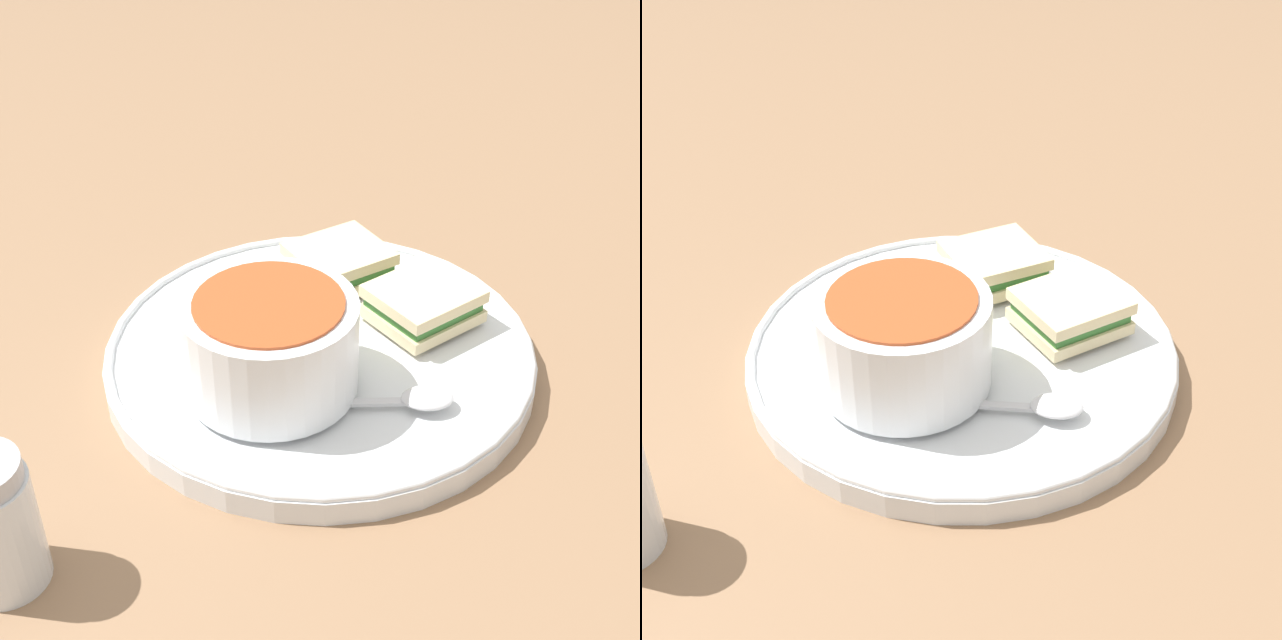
# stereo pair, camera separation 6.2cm
# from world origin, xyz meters

# --- Properties ---
(ground_plane) EXTENTS (2.40, 2.40, 0.00)m
(ground_plane) POSITION_xyz_m (0.00, 0.00, 0.00)
(ground_plane) COLOR #8E6B4C
(plate) EXTENTS (0.30, 0.30, 0.02)m
(plate) POSITION_xyz_m (0.00, 0.00, 0.01)
(plate) COLOR white
(plate) RESTS_ON ground_plane
(soup_bowl) EXTENTS (0.11, 0.11, 0.07)m
(soup_bowl) POSITION_xyz_m (-0.05, 0.02, 0.05)
(soup_bowl) COLOR white
(soup_bowl) RESTS_ON plate
(spoon) EXTENTS (0.04, 0.13, 0.01)m
(spoon) POSITION_xyz_m (-0.06, -0.07, 0.03)
(spoon) COLOR silver
(spoon) RESTS_ON plate
(sandwich_half_near) EXTENTS (0.09, 0.09, 0.03)m
(sandwich_half_near) POSITION_xyz_m (0.04, -0.07, 0.03)
(sandwich_half_near) COLOR beige
(sandwich_half_near) RESTS_ON plate
(sandwich_half_far) EXTENTS (0.09, 0.09, 0.03)m
(sandwich_half_far) POSITION_xyz_m (0.08, 0.00, 0.03)
(sandwich_half_far) COLOR beige
(sandwich_half_far) RESTS_ON plate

